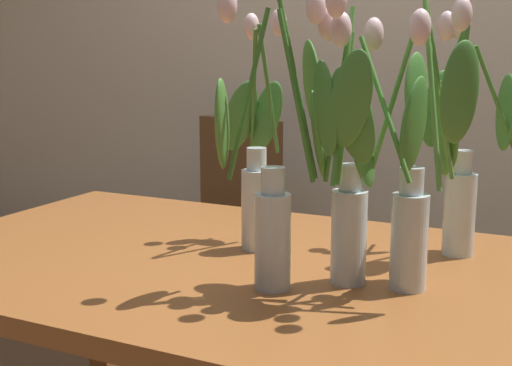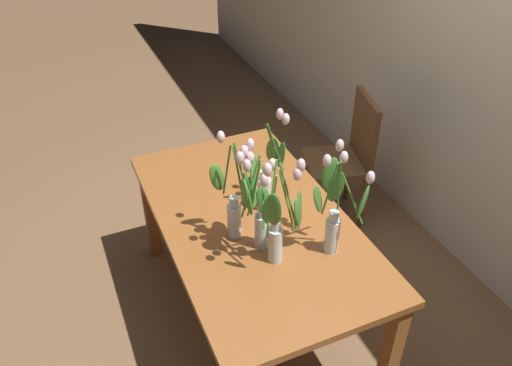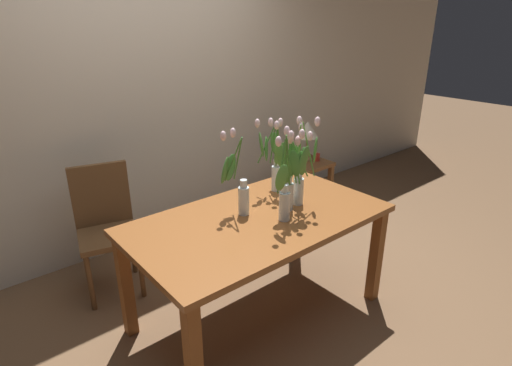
{
  "view_description": "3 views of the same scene",
  "coord_description": "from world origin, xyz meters",
  "px_view_note": "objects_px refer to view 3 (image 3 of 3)",
  "views": [
    {
      "loc": [
        0.58,
        -1.21,
        1.17
      ],
      "look_at": [
        -0.04,
        0.07,
        0.89
      ],
      "focal_mm": 46.72,
      "sensor_mm": 36.0,
      "label": 1
    },
    {
      "loc": [
        1.85,
        -0.78,
        2.4
      ],
      "look_at": [
        0.03,
        0.01,
        0.97
      ],
      "focal_mm": 36.0,
      "sensor_mm": 36.0,
      "label": 2
    },
    {
      "loc": [
        -1.48,
        -1.74,
        1.89
      ],
      "look_at": [
        0.04,
        0.07,
        0.93
      ],
      "focal_mm": 28.92,
      "sensor_mm": 36.0,
      "label": 3
    }
  ],
  "objects_px": {
    "tulip_vase_3": "(274,160)",
    "tulip_vase_2": "(299,171)",
    "tulip_vase_4": "(239,187)",
    "side_table": "(304,173)",
    "dining_chair": "(106,222)",
    "pillar_candle": "(317,157)",
    "dining_table": "(259,230)",
    "tulip_vase_1": "(294,177)",
    "table_lamp": "(307,131)",
    "tulip_vase_0": "(284,187)"
  },
  "relations": [
    {
      "from": "tulip_vase_4",
      "to": "pillar_candle",
      "type": "distance_m",
      "value": 1.76
    },
    {
      "from": "table_lamp",
      "to": "pillar_candle",
      "type": "distance_m",
      "value": 0.29
    },
    {
      "from": "tulip_vase_3",
      "to": "side_table",
      "type": "xyz_separation_m",
      "value": [
        1.03,
        0.67,
        -0.53
      ]
    },
    {
      "from": "tulip_vase_1",
      "to": "side_table",
      "type": "bearing_deg",
      "value": 40.65
    },
    {
      "from": "tulip_vase_0",
      "to": "tulip_vase_4",
      "type": "distance_m",
      "value": 0.29
    },
    {
      "from": "tulip_vase_1",
      "to": "dining_chair",
      "type": "relative_size",
      "value": 0.59
    },
    {
      "from": "pillar_candle",
      "to": "dining_table",
      "type": "bearing_deg",
      "value": -150.05
    },
    {
      "from": "tulip_vase_1",
      "to": "table_lamp",
      "type": "relative_size",
      "value": 1.38
    },
    {
      "from": "pillar_candle",
      "to": "tulip_vase_4",
      "type": "bearing_deg",
      "value": -154.46
    },
    {
      "from": "tulip_vase_2",
      "to": "pillar_candle",
      "type": "bearing_deg",
      "value": 36.81
    },
    {
      "from": "dining_table",
      "to": "tulip_vase_2",
      "type": "relative_size",
      "value": 2.72
    },
    {
      "from": "dining_chair",
      "to": "pillar_candle",
      "type": "distance_m",
      "value": 2.12
    },
    {
      "from": "tulip_vase_1",
      "to": "pillar_candle",
      "type": "distance_m",
      "value": 1.63
    },
    {
      "from": "tulip_vase_2",
      "to": "tulip_vase_4",
      "type": "height_order",
      "value": "tulip_vase_2"
    },
    {
      "from": "tulip_vase_1",
      "to": "side_table",
      "type": "distance_m",
      "value": 1.62
    },
    {
      "from": "tulip_vase_3",
      "to": "tulip_vase_2",
      "type": "bearing_deg",
      "value": -94.94
    },
    {
      "from": "tulip_vase_3",
      "to": "dining_chair",
      "type": "relative_size",
      "value": 0.56
    },
    {
      "from": "dining_chair",
      "to": "tulip_vase_2",
      "type": "bearing_deg",
      "value": -46.01
    },
    {
      "from": "tulip_vase_3",
      "to": "pillar_candle",
      "type": "distance_m",
      "value": 1.36
    },
    {
      "from": "side_table",
      "to": "tulip_vase_2",
      "type": "bearing_deg",
      "value": -138.45
    },
    {
      "from": "tulip_vase_0",
      "to": "tulip_vase_1",
      "type": "bearing_deg",
      "value": 20.1
    },
    {
      "from": "tulip_vase_4",
      "to": "side_table",
      "type": "xyz_separation_m",
      "value": [
        1.45,
        0.81,
        -0.48
      ]
    },
    {
      "from": "tulip_vase_2",
      "to": "side_table",
      "type": "xyz_separation_m",
      "value": [
        1.06,
        0.94,
        -0.53
      ]
    },
    {
      "from": "tulip_vase_3",
      "to": "tulip_vase_4",
      "type": "height_order",
      "value": "tulip_vase_4"
    },
    {
      "from": "dining_table",
      "to": "tulip_vase_0",
      "type": "bearing_deg",
      "value": -51.29
    },
    {
      "from": "dining_table",
      "to": "tulip_vase_3",
      "type": "bearing_deg",
      "value": 35.7
    },
    {
      "from": "tulip_vase_2",
      "to": "side_table",
      "type": "height_order",
      "value": "tulip_vase_2"
    },
    {
      "from": "tulip_vase_4",
      "to": "table_lamp",
      "type": "bearing_deg",
      "value": 29.0
    },
    {
      "from": "dining_table",
      "to": "tulip_vase_3",
      "type": "xyz_separation_m",
      "value": [
        0.35,
        0.25,
        0.32
      ]
    },
    {
      "from": "dining_table",
      "to": "pillar_candle",
      "type": "distance_m",
      "value": 1.73
    },
    {
      "from": "tulip_vase_1",
      "to": "side_table",
      "type": "xyz_separation_m",
      "value": [
        1.16,
        1.0,
        -0.54
      ]
    },
    {
      "from": "tulip_vase_4",
      "to": "pillar_candle",
      "type": "bearing_deg",
      "value": 25.54
    },
    {
      "from": "tulip_vase_0",
      "to": "tulip_vase_1",
      "type": "distance_m",
      "value": 0.14
    },
    {
      "from": "tulip_vase_1",
      "to": "tulip_vase_3",
      "type": "height_order",
      "value": "tulip_vase_1"
    },
    {
      "from": "side_table",
      "to": "table_lamp",
      "type": "xyz_separation_m",
      "value": [
        0.04,
        0.02,
        0.42
      ]
    },
    {
      "from": "dining_table",
      "to": "tulip_vase_4",
      "type": "relative_size",
      "value": 3.01
    },
    {
      "from": "side_table",
      "to": "table_lamp",
      "type": "distance_m",
      "value": 0.43
    },
    {
      "from": "tulip_vase_0",
      "to": "side_table",
      "type": "relative_size",
      "value": 1.02
    },
    {
      "from": "dining_table",
      "to": "side_table",
      "type": "xyz_separation_m",
      "value": [
        1.39,
        0.93,
        -0.22
      ]
    },
    {
      "from": "tulip_vase_3",
      "to": "side_table",
      "type": "height_order",
      "value": "tulip_vase_3"
    },
    {
      "from": "tulip_vase_0",
      "to": "table_lamp",
      "type": "xyz_separation_m",
      "value": [
        1.33,
        1.07,
        -0.1
      ]
    },
    {
      "from": "tulip_vase_4",
      "to": "tulip_vase_3",
      "type": "bearing_deg",
      "value": 18.05
    },
    {
      "from": "tulip_vase_0",
      "to": "side_table",
      "type": "bearing_deg",
      "value": 39.0
    },
    {
      "from": "tulip_vase_2",
      "to": "tulip_vase_3",
      "type": "height_order",
      "value": "tulip_vase_2"
    },
    {
      "from": "tulip_vase_1",
      "to": "tulip_vase_2",
      "type": "height_order",
      "value": "tulip_vase_2"
    },
    {
      "from": "tulip_vase_4",
      "to": "table_lamp",
      "type": "height_order",
      "value": "tulip_vase_4"
    },
    {
      "from": "dining_chair",
      "to": "table_lamp",
      "type": "bearing_deg",
      "value": -0.6
    },
    {
      "from": "tulip_vase_4",
      "to": "dining_chair",
      "type": "relative_size",
      "value": 0.57
    },
    {
      "from": "tulip_vase_4",
      "to": "tulip_vase_0",
      "type": "bearing_deg",
      "value": -56.38
    },
    {
      "from": "tulip_vase_2",
      "to": "pillar_candle",
      "type": "relative_size",
      "value": 7.84
    }
  ]
}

